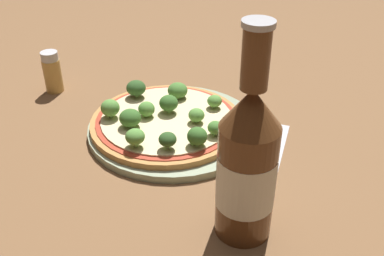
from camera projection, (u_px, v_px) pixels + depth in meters
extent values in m
plane|color=brown|center=(174.00, 130.00, 0.73)|extent=(3.00, 3.00, 0.00)
cylinder|color=#93A384|center=(170.00, 127.00, 0.73)|extent=(0.27, 0.27, 0.01)
cylinder|color=#B77F42|center=(167.00, 122.00, 0.72)|extent=(0.24, 0.24, 0.01)
cylinder|color=#A83823|center=(167.00, 119.00, 0.72)|extent=(0.23, 0.23, 0.00)
cylinder|color=beige|center=(167.00, 118.00, 0.72)|extent=(0.21, 0.21, 0.00)
cylinder|color=#89A866|center=(111.00, 115.00, 0.71)|extent=(0.01, 0.01, 0.01)
ellipsoid|color=#568E3D|center=(110.00, 108.00, 0.71)|extent=(0.03, 0.03, 0.03)
cylinder|color=#89A866|center=(169.00, 109.00, 0.73)|extent=(0.01, 0.01, 0.01)
ellipsoid|color=#386628|center=(169.00, 103.00, 0.72)|extent=(0.03, 0.03, 0.03)
cylinder|color=#89A866|center=(215.00, 133.00, 0.67)|extent=(0.01, 0.01, 0.01)
ellipsoid|color=#477A33|center=(215.00, 128.00, 0.66)|extent=(0.02, 0.02, 0.02)
cylinder|color=#89A866|center=(131.00, 124.00, 0.69)|extent=(0.01, 0.01, 0.01)
ellipsoid|color=#386628|center=(130.00, 118.00, 0.68)|extent=(0.03, 0.03, 0.03)
cylinder|color=#89A866|center=(178.00, 96.00, 0.77)|extent=(0.01, 0.01, 0.01)
ellipsoid|color=#477A33|center=(178.00, 90.00, 0.76)|extent=(0.03, 0.03, 0.03)
cylinder|color=#89A866|center=(196.00, 120.00, 0.70)|extent=(0.01, 0.01, 0.01)
ellipsoid|color=#568E3D|center=(196.00, 115.00, 0.70)|extent=(0.03, 0.03, 0.02)
cylinder|color=#89A866|center=(168.00, 146.00, 0.64)|extent=(0.01, 0.01, 0.01)
ellipsoid|color=#2D5123|center=(168.00, 139.00, 0.63)|extent=(0.03, 0.03, 0.02)
cylinder|color=#89A866|center=(137.00, 94.00, 0.77)|extent=(0.01, 0.01, 0.01)
ellipsoid|color=#2D5123|center=(136.00, 88.00, 0.76)|extent=(0.03, 0.03, 0.03)
cylinder|color=#89A866|center=(147.00, 114.00, 0.72)|extent=(0.01, 0.01, 0.01)
ellipsoid|color=#568E3D|center=(146.00, 109.00, 0.71)|extent=(0.03, 0.03, 0.02)
cylinder|color=#89A866|center=(136.00, 144.00, 0.64)|extent=(0.01, 0.01, 0.01)
ellipsoid|color=#568E3D|center=(136.00, 137.00, 0.64)|extent=(0.03, 0.03, 0.02)
cylinder|color=#89A866|center=(197.00, 143.00, 0.65)|extent=(0.01, 0.01, 0.01)
ellipsoid|color=#386628|center=(197.00, 136.00, 0.64)|extent=(0.03, 0.03, 0.03)
cylinder|color=#89A866|center=(214.00, 106.00, 0.74)|extent=(0.01, 0.01, 0.01)
ellipsoid|color=#568E3D|center=(215.00, 101.00, 0.73)|extent=(0.02, 0.02, 0.02)
cylinder|color=#563319|center=(246.00, 181.00, 0.50)|extent=(0.07, 0.07, 0.15)
cylinder|color=beige|center=(246.00, 179.00, 0.50)|extent=(0.07, 0.07, 0.07)
cone|color=#563319|center=(252.00, 108.00, 0.45)|extent=(0.07, 0.07, 0.04)
cylinder|color=#563319|center=(256.00, 59.00, 0.43)|extent=(0.03, 0.03, 0.06)
cylinder|color=#B2B2B7|center=(259.00, 23.00, 0.41)|extent=(0.03, 0.03, 0.01)
cylinder|color=tan|center=(53.00, 76.00, 0.83)|extent=(0.03, 0.03, 0.06)
cylinder|color=silver|center=(49.00, 56.00, 0.81)|extent=(0.03, 0.03, 0.02)
cube|color=silver|center=(275.00, 158.00, 0.66)|extent=(0.06, 0.19, 0.00)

